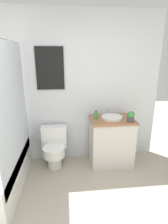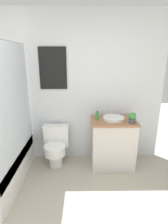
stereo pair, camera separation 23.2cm
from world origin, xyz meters
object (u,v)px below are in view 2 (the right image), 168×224
toilet (56,145)px  soap_bottle (97,116)px  potted_plant (132,118)px  sink (113,118)px

toilet → soap_bottle: size_ratio=4.77×
soap_bottle → toilet: bearing=178.6°
soap_bottle → potted_plant: (0.52, -0.17, 0.02)m
toilet → potted_plant: bearing=-8.8°
toilet → potted_plant: potted_plant is taller
sink → potted_plant: bearing=-33.1°
soap_bottle → sink: bearing=-0.7°
toilet → sink: 1.08m
sink → soap_bottle: bearing=179.3°
toilet → soap_bottle: 0.87m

